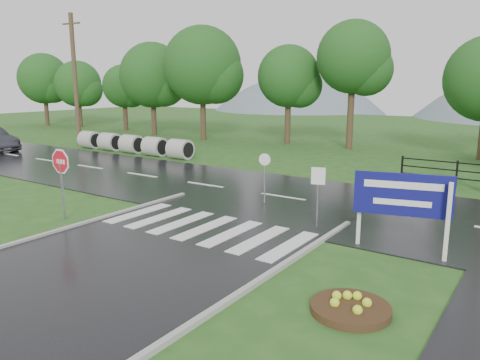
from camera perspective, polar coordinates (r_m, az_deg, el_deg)
The scene contains 11 objects.
ground at distance 11.69m, azimuth -19.98°, elevation -11.90°, with size 120.00×120.00×0.00m, color #26531B.
main_road at distance 18.93m, azimuth 5.26°, elevation -2.17°, with size 90.00×8.00×0.04m, color black.
crosswalk at distance 14.90m, azimuth -4.21°, elevation -5.80°, with size 6.50×2.80×0.02m.
treeline at distance 31.42m, azimuth 19.47°, elevation 2.81°, with size 83.20×5.20×10.00m.
culvert_pipes at distance 31.44m, azimuth -13.07°, elevation 4.29°, with size 9.70×1.20×1.20m.
stop_sign at distance 16.60m, azimuth -21.02°, elevation 1.44°, with size 1.14×0.07×2.57m.
estate_billboard at distance 13.17m, azimuth 19.21°, elevation -2.19°, with size 2.46×0.71×2.22m.
flower_bed at distance 10.02m, azimuth 13.32°, elevation -14.83°, with size 1.62×1.62×0.32m.
reg_sign_small at distance 14.75m, azimuth 9.50°, elevation -0.63°, with size 0.43×0.14×1.99m.
reg_sign_round at distance 17.68m, azimuth 3.02°, elevation 1.05°, with size 0.44×0.13×1.95m.
utility_pole_west at distance 36.19m, azimuth -19.46°, elevation 11.45°, with size 1.66×0.31×9.31m.
Camera 1 is at (8.89, -6.07, 4.57)m, focal length 35.00 mm.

